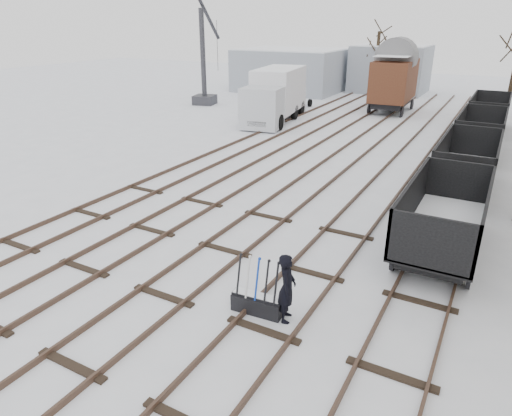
{
  "coord_description": "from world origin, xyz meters",
  "views": [
    {
      "loc": [
        7.11,
        -7.8,
        6.82
      ],
      "look_at": [
        0.57,
        4.04,
        1.2
      ],
      "focal_mm": 32.0,
      "sensor_mm": 36.0,
      "label": 1
    }
  ],
  "objects_px": {
    "panel_van": "(295,97)",
    "ground_frame": "(257,303)",
    "freight_wagon_a": "(443,228)",
    "crane": "(205,77)",
    "worker": "(287,288)",
    "lorry": "(275,95)",
    "box_van_wagon": "(394,79)"
  },
  "relations": [
    {
      "from": "panel_van",
      "to": "box_van_wagon",
      "type": "bearing_deg",
      "value": -5.81
    },
    {
      "from": "box_van_wagon",
      "to": "crane",
      "type": "height_order",
      "value": "crane"
    },
    {
      "from": "freight_wagon_a",
      "to": "lorry",
      "type": "height_order",
      "value": "lorry"
    },
    {
      "from": "panel_van",
      "to": "ground_frame",
      "type": "bearing_deg",
      "value": -90.87
    },
    {
      "from": "worker",
      "to": "crane",
      "type": "relative_size",
      "value": 0.2
    },
    {
      "from": "lorry",
      "to": "box_van_wagon",
      "type": "bearing_deg",
      "value": 41.18
    },
    {
      "from": "freight_wagon_a",
      "to": "box_van_wagon",
      "type": "distance_m",
      "value": 24.3
    },
    {
      "from": "ground_frame",
      "to": "crane",
      "type": "relative_size",
      "value": 0.17
    },
    {
      "from": "worker",
      "to": "crane",
      "type": "xyz_separation_m",
      "value": [
        -19.29,
        24.45,
        1.39
      ]
    },
    {
      "from": "ground_frame",
      "to": "freight_wagon_a",
      "type": "distance_m",
      "value": 6.58
    },
    {
      "from": "freight_wagon_a",
      "to": "panel_van",
      "type": "xyz_separation_m",
      "value": [
        -14.44,
        20.85,
        0.03
      ]
    },
    {
      "from": "worker",
      "to": "freight_wagon_a",
      "type": "relative_size",
      "value": 0.32
    },
    {
      "from": "worker",
      "to": "box_van_wagon",
      "type": "xyz_separation_m",
      "value": [
        -4.4,
        28.61,
        1.64
      ]
    },
    {
      "from": "panel_van",
      "to": "crane",
      "type": "distance_m",
      "value": 7.94
    },
    {
      "from": "freight_wagon_a",
      "to": "crane",
      "type": "xyz_separation_m",
      "value": [
        -22.03,
        19.01,
        1.41
      ]
    },
    {
      "from": "worker",
      "to": "freight_wagon_a",
      "type": "height_order",
      "value": "freight_wagon_a"
    },
    {
      "from": "freight_wagon_a",
      "to": "worker",
      "type": "bearing_deg",
      "value": -116.72
    },
    {
      "from": "panel_van",
      "to": "freight_wagon_a",
      "type": "bearing_deg",
      "value": -78.69
    },
    {
      "from": "freight_wagon_a",
      "to": "crane",
      "type": "height_order",
      "value": "crane"
    },
    {
      "from": "box_van_wagon",
      "to": "lorry",
      "type": "height_order",
      "value": "box_van_wagon"
    },
    {
      "from": "worker",
      "to": "freight_wagon_a",
      "type": "distance_m",
      "value": 6.1
    },
    {
      "from": "crane",
      "to": "lorry",
      "type": "bearing_deg",
      "value": -37.62
    },
    {
      "from": "ground_frame",
      "to": "lorry",
      "type": "xyz_separation_m",
      "value": [
        -10.08,
        20.93,
        1.58
      ]
    },
    {
      "from": "box_van_wagon",
      "to": "panel_van",
      "type": "distance_m",
      "value": 7.83
    },
    {
      "from": "worker",
      "to": "box_van_wagon",
      "type": "height_order",
      "value": "box_van_wagon"
    },
    {
      "from": "ground_frame",
      "to": "lorry",
      "type": "distance_m",
      "value": 23.28
    },
    {
      "from": "freight_wagon_a",
      "to": "lorry",
      "type": "distance_m",
      "value": 20.54
    },
    {
      "from": "worker",
      "to": "lorry",
      "type": "distance_m",
      "value": 23.49
    },
    {
      "from": "ground_frame",
      "to": "freight_wagon_a",
      "type": "bearing_deg",
      "value": 53.57
    },
    {
      "from": "ground_frame",
      "to": "panel_van",
      "type": "xyz_separation_m",
      "value": [
        -10.95,
        26.4,
        0.62
      ]
    },
    {
      "from": "lorry",
      "to": "crane",
      "type": "distance_m",
      "value": 9.22
    },
    {
      "from": "ground_frame",
      "to": "panel_van",
      "type": "relative_size",
      "value": 0.35
    }
  ]
}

